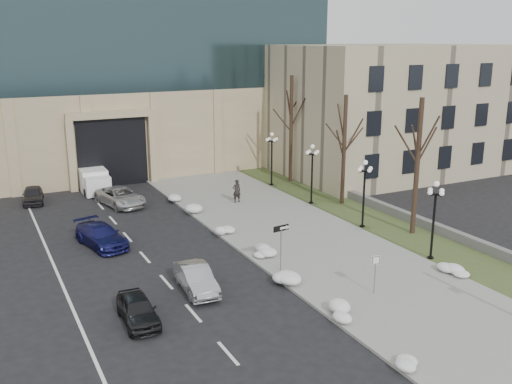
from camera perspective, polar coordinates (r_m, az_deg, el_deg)
ground at (r=25.99m, az=12.72°, el=-14.15°), size 160.00×160.00×0.00m
sidewalk at (r=38.30m, az=3.47°, el=-3.95°), size 9.00×40.00×0.12m
curb at (r=36.35m, az=-2.69°, el=-4.99°), size 0.30×40.00×0.14m
grass_strip at (r=41.83m, az=11.18°, el=-2.58°), size 4.00×40.00×0.10m
stone_wall at (r=44.44m, az=11.66°, el=-1.15°), size 0.50×30.00×0.70m
classical_building at (r=58.71m, az=12.37°, el=8.34°), size 22.00×18.12×12.00m
car_a at (r=26.98m, az=-11.74°, el=-11.43°), size 1.63×3.74×1.25m
car_b at (r=29.62m, az=-6.01°, el=-8.62°), size 1.71×4.13×1.33m
car_c at (r=36.84m, az=-15.22°, el=-4.23°), size 2.93×5.02×1.37m
car_d at (r=45.41m, az=-13.43°, el=-0.45°), size 3.46×5.45×1.40m
car_e at (r=48.24m, az=-21.41°, el=-0.26°), size 1.97×3.92×1.28m
pedestrian at (r=44.52m, az=-1.95°, el=0.11°), size 0.67×0.45×1.84m
box_truck at (r=50.73m, az=-16.07°, el=1.25°), size 2.24×6.08×1.92m
one_way_sign at (r=31.18m, az=2.78°, el=-4.14°), size 1.04×0.29×2.76m
keep_sign at (r=29.18m, az=11.85°, el=-7.31°), size 0.45×0.15×2.14m
snow_clump_a at (r=23.76m, az=15.34°, el=-16.49°), size 1.10×1.60×0.36m
snow_clump_b at (r=27.14m, az=8.64°, el=-11.89°), size 1.10×1.60×0.36m
snow_clump_c at (r=30.09m, az=3.53°, el=-8.93°), size 1.10×1.60×0.36m
snow_clump_d at (r=34.06m, az=0.38°, el=-5.96°), size 1.10×1.60×0.36m
snow_clump_e at (r=37.90m, az=-3.37°, el=-3.78°), size 1.10×1.60×0.36m
snow_clump_f at (r=42.33m, az=-5.82°, el=-1.80°), size 1.10×1.60×0.36m
snow_clump_g at (r=45.65m, az=-7.98°, el=-0.62°), size 1.10×1.60×0.36m
snow_clump_h at (r=33.13m, az=19.31°, el=-7.48°), size 1.10×1.60×0.36m
lamppost_a at (r=34.16m, az=17.42°, el=-1.70°), size 1.18×1.18×4.76m
lamppost_b at (r=38.86m, az=10.78°, el=0.72°), size 1.18×1.18×4.76m
lamppost_c at (r=44.03m, az=5.64°, el=2.59°), size 1.18×1.18×4.76m
lamppost_d at (r=49.50m, az=1.59°, el=4.05°), size 1.18×1.18×4.76m
tree_near at (r=37.83m, az=15.95°, el=4.29°), size 3.20×3.20×9.00m
tree_mid at (r=43.98m, az=8.85°, el=5.70°), size 3.20×3.20×8.50m
tree_far at (r=50.52m, az=3.55°, el=7.79°), size 3.20×3.20×9.50m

